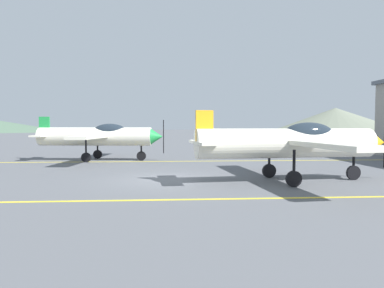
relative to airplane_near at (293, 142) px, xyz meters
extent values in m
plane|color=#54565B|center=(-5.09, 0.97, -1.63)|extent=(400.00, 400.00, 0.00)
cube|color=yellow|center=(-5.09, -3.21, -1.62)|extent=(80.00, 0.16, 0.01)
cube|color=yellow|center=(-5.09, 8.56, -1.62)|extent=(80.00, 0.16, 0.01)
cylinder|color=silver|center=(-0.32, -0.03, -0.05)|extent=(7.50, 1.93, 1.20)
cone|color=#F2A519|center=(3.75, 0.37, -0.05)|extent=(0.86, 1.09, 1.02)
ellipsoid|color=#1E2833|center=(0.66, 0.07, 0.31)|extent=(2.27, 1.19, 0.98)
cube|color=silver|center=(0.11, 0.01, 0.01)|extent=(2.15, 9.67, 0.17)
cube|color=silver|center=(-3.69, -0.37, 0.01)|extent=(1.04, 2.90, 0.11)
cube|color=#F2A519|center=(-3.69, -0.37, 0.61)|extent=(0.70, 0.20, 1.31)
cylinder|color=black|center=(2.72, 0.27, -0.77)|extent=(0.11, 0.11, 1.10)
cylinder|color=black|center=(2.72, 0.27, -1.32)|extent=(0.62, 0.19, 0.61)
cylinder|color=black|center=(-0.42, -1.25, -0.77)|extent=(0.11, 0.11, 1.10)
cylinder|color=black|center=(-0.42, -1.25, -1.32)|extent=(0.62, 0.19, 0.61)
cylinder|color=black|center=(-0.66, 1.14, -0.77)|extent=(0.11, 0.11, 1.10)
cylinder|color=black|center=(-0.66, 1.14, -1.32)|extent=(0.62, 0.19, 0.61)
cylinder|color=silver|center=(-9.89, 9.56, -0.05)|extent=(7.50, 1.96, 1.20)
cone|color=#1E8C3F|center=(-5.82, 9.13, -0.05)|extent=(0.86, 1.09, 1.02)
cube|color=black|center=(-5.38, 9.09, -0.05)|extent=(0.06, 0.13, 2.18)
ellipsoid|color=#1E2833|center=(-8.91, 9.45, 0.31)|extent=(2.27, 1.20, 0.98)
cube|color=silver|center=(-9.45, 9.51, 0.01)|extent=(2.18, 9.67, 0.17)
cube|color=silver|center=(-13.25, 9.90, 0.01)|extent=(1.05, 2.90, 0.11)
cube|color=#1E8C3F|center=(-13.25, 9.90, 0.61)|extent=(0.70, 0.20, 1.31)
cylinder|color=black|center=(-6.85, 9.24, -0.77)|extent=(0.11, 0.11, 1.10)
cylinder|color=black|center=(-6.85, 9.24, -1.32)|extent=(0.62, 0.19, 0.61)
cylinder|color=black|center=(-10.23, 8.38, -0.77)|extent=(0.11, 0.11, 1.10)
cylinder|color=black|center=(-10.23, 8.38, -1.32)|extent=(0.62, 0.19, 0.61)
cylinder|color=black|center=(-9.98, 10.77, -0.77)|extent=(0.11, 0.11, 1.10)
cylinder|color=black|center=(-9.98, 10.77, -1.32)|extent=(0.62, 0.19, 0.61)
cube|color=white|center=(3.38, 15.18, -0.93)|extent=(4.03, 4.51, 0.75)
cube|color=black|center=(3.29, 15.30, -0.28)|extent=(2.72, 2.88, 0.55)
cylinder|color=black|center=(3.52, 13.51, -1.31)|extent=(0.56, 0.64, 0.64)
cylinder|color=black|center=(4.95, 14.60, -1.31)|extent=(0.56, 0.64, 0.64)
cylinder|color=black|center=(1.81, 15.77, -1.31)|extent=(0.56, 0.64, 0.64)
cylinder|color=black|center=(3.24, 16.86, -1.31)|extent=(0.56, 0.64, 0.64)
cone|color=slate|center=(60.56, 119.84, 3.03)|extent=(50.40, 50.40, 9.31)
camera|label=1|loc=(-5.12, -13.98, 0.66)|focal=32.89mm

